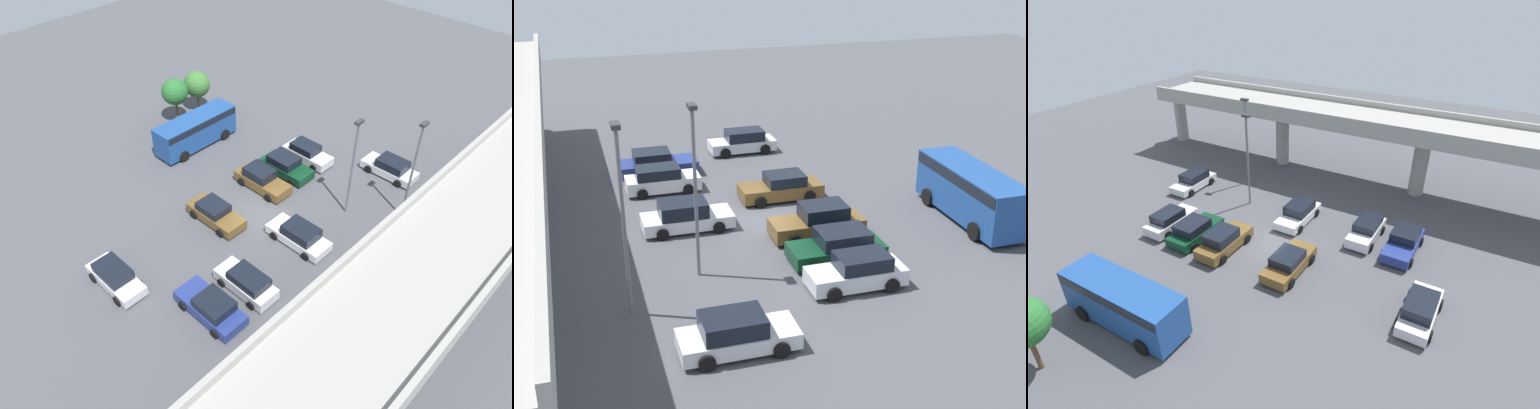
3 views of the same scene
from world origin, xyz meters
TOP-DOWN VIEW (x-y plane):
  - ground_plane at (0.00, 0.00)m, footprint 95.74×95.74m
  - highway_overpass at (0.00, 13.88)m, footprint 43.97×6.33m
  - parked_car_0 at (-11.33, 4.50)m, footprint 2.11×4.58m
  - parked_car_1 at (-8.16, -1.82)m, footprint 2.00×4.35m
  - parked_car_2 at (-5.53, -1.96)m, footprint 2.25×4.50m
  - parked_car_3 at (-2.72, -2.03)m, footprint 2.12×4.74m
  - parked_car_4 at (0.06, 4.25)m, footprint 2.16×4.69m
  - parked_car_5 at (2.57, -1.77)m, footprint 2.15×4.70m
  - parked_car_6 at (5.71, 4.62)m, footprint 2.02×4.30m
  - parked_car_7 at (8.59, 4.44)m, footprint 2.24×4.75m
  - parked_car_8 at (11.30, -1.83)m, footprint 2.04×4.46m
  - shuttle_bus at (-3.12, -10.50)m, footprint 7.74×2.59m
  - lamp_post_near_aisle at (-7.52, 8.01)m, footprint 0.70×0.35m
  - lamp_post_mid_lot at (-5.03, 4.64)m, footprint 0.70×0.35m
  - tree_front_left at (-7.41, -15.14)m, footprint 2.54×2.54m
  - tree_front_right at (-4.51, -14.89)m, footprint 2.48×2.48m

SIDE VIEW (x-z plane):
  - ground_plane at x=0.00m, z-range 0.00..0.00m
  - parked_car_5 at x=2.57m, z-range -0.05..1.45m
  - parked_car_0 at x=-11.33m, z-range -0.05..1.49m
  - parked_car_2 at x=-5.53m, z-range -0.05..1.49m
  - parked_car_4 at x=0.06m, z-range -0.06..1.50m
  - parked_car_7 at x=8.59m, z-range -0.06..1.51m
  - parked_car_1 at x=-8.16m, z-range -0.04..1.52m
  - parked_car_6 at x=5.71m, z-range -0.03..1.51m
  - parked_car_8 at x=11.30m, z-range -0.04..1.52m
  - parked_car_3 at x=-2.72m, z-range -0.07..1.63m
  - shuttle_bus at x=-3.12m, z-range 0.27..3.10m
  - tree_front_left at x=-7.41m, z-range 0.73..4.76m
  - tree_front_right at x=-4.51m, z-range 0.93..5.31m
  - lamp_post_mid_lot at x=-5.03m, z-range 0.69..8.69m
  - lamp_post_near_aisle at x=-7.52m, z-range 0.69..8.87m
  - highway_overpass at x=0.00m, z-range 2.10..9.15m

